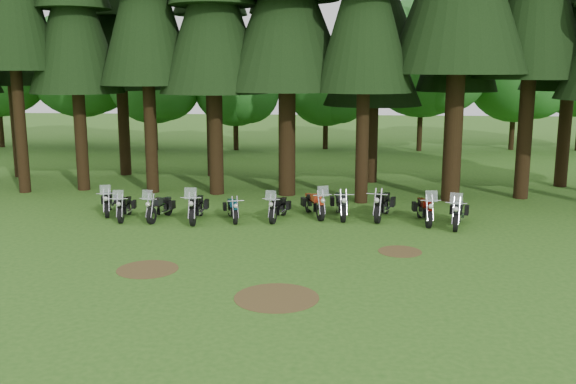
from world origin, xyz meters
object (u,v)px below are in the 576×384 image
object	(u,v)px
motorcycle_7	(341,205)
motorcycle_5	(278,208)
motorcycle_8	(382,205)
motorcycle_10	(458,214)
motorcycle_0	(108,203)
motorcycle_9	(425,210)
motorcycle_1	(125,208)
motorcycle_4	(233,210)
motorcycle_6	(314,205)
motorcycle_2	(160,208)
motorcycle_3	(196,208)

from	to	relation	value
motorcycle_7	motorcycle_5	bearing A→B (deg)	-172.18
motorcycle_8	motorcycle_10	bearing A→B (deg)	-7.99
motorcycle_7	motorcycle_10	world-z (taller)	motorcycle_10
motorcycle_0	motorcycle_9	distance (m)	12.48
motorcycle_1	motorcycle_4	size ratio (longest dim) A/B	1.11
motorcycle_0	motorcycle_10	world-z (taller)	motorcycle_10
motorcycle_5	motorcycle_0	bearing A→B (deg)	-173.00
motorcycle_6	motorcycle_8	xyz separation A→B (m)	(2.65, -0.05, 0.03)
motorcycle_8	motorcycle_1	bearing A→B (deg)	-160.20
motorcycle_2	motorcycle_3	world-z (taller)	motorcycle_3
motorcycle_0	motorcycle_7	distance (m)	9.31
motorcycle_1	motorcycle_2	size ratio (longest dim) A/B	0.98
motorcycle_6	motorcycle_10	xyz separation A→B (m)	(5.35, -1.15, 0.02)
motorcycle_1	motorcycle_4	distance (m)	4.21
motorcycle_5	motorcycle_10	size ratio (longest dim) A/B	0.91
motorcycle_9	motorcycle_2	bearing A→B (deg)	177.43
motorcycle_8	motorcycle_4	bearing A→B (deg)	-157.82
motorcycle_3	motorcycle_8	xyz separation A→B (m)	(7.12, 1.05, 0.01)
motorcycle_4	motorcycle_6	world-z (taller)	motorcycle_6
motorcycle_9	motorcycle_7	bearing A→B (deg)	163.65
motorcycle_5	motorcycle_8	bearing A→B (deg)	18.69
motorcycle_0	motorcycle_6	world-z (taller)	motorcycle_6
motorcycle_4	motorcycle_5	distance (m)	1.76
motorcycle_5	motorcycle_9	size ratio (longest dim) A/B	0.92
motorcycle_2	motorcycle_4	xyz separation A→B (m)	(2.81, 0.17, -0.05)
motorcycle_8	motorcycle_10	world-z (taller)	motorcycle_10
motorcycle_4	motorcycle_7	world-z (taller)	motorcycle_7
motorcycle_1	motorcycle_10	xyz separation A→B (m)	(12.67, -0.11, 0.05)
motorcycle_1	motorcycle_4	bearing A→B (deg)	-4.73
motorcycle_6	motorcycle_8	distance (m)	2.65
motorcycle_7	motorcycle_9	xyz separation A→B (m)	(3.16, -0.66, 0.00)
motorcycle_6	motorcycle_7	bearing A→B (deg)	-21.14
motorcycle_5	motorcycle_6	bearing A→B (deg)	35.27
motorcycle_4	motorcycle_0	bearing A→B (deg)	155.20
motorcycle_3	motorcycle_4	xyz separation A→B (m)	(1.35, 0.23, -0.09)
motorcycle_2	motorcycle_9	distance (m)	10.13
motorcycle_3	motorcycle_6	distance (m)	4.60
motorcycle_9	motorcycle_5	bearing A→B (deg)	175.02
motorcycle_1	motorcycle_5	size ratio (longest dim) A/B	1.00
motorcycle_3	motorcycle_7	distance (m)	5.61
motorcycle_8	motorcycle_9	size ratio (longest dim) A/B	1.04
motorcycle_1	motorcycle_8	distance (m)	10.02
motorcycle_3	motorcycle_9	world-z (taller)	motorcycle_3
motorcycle_0	motorcycle_9	world-z (taller)	motorcycle_9
motorcycle_7	motorcycle_9	distance (m)	3.23
motorcycle_3	motorcycle_9	distance (m)	8.68
motorcycle_1	motorcycle_8	bearing A→B (deg)	-1.43
motorcycle_3	motorcycle_10	world-z (taller)	motorcycle_3
motorcycle_8	motorcycle_0	bearing A→B (deg)	-164.94
motorcycle_2	motorcycle_5	world-z (taller)	motorcycle_2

